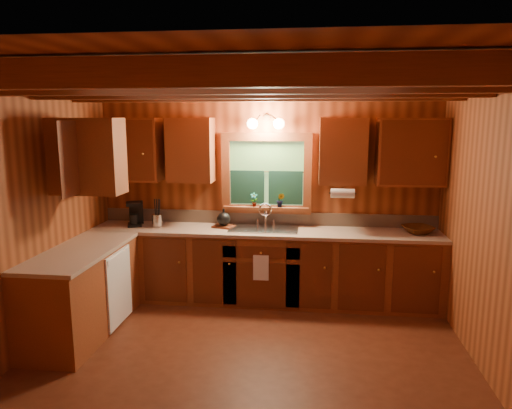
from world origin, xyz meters
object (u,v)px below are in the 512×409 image
object	(u,v)px
cutting_board	(224,226)
wicker_basket	(418,230)
sink	(264,233)
coffee_maker	(135,214)

from	to	relation	value
cutting_board	wicker_basket	xyz separation A→B (m)	(2.31, -0.02, 0.03)
sink	coffee_maker	world-z (taller)	same
coffee_maker	sink	bearing A→B (deg)	-21.22
sink	coffee_maker	distance (m)	1.63
cutting_board	wicker_basket	world-z (taller)	wicker_basket
coffee_maker	wicker_basket	xyz separation A→B (m)	(3.43, 0.01, -0.11)
coffee_maker	wicker_basket	size ratio (longest dim) A/B	0.87
wicker_basket	cutting_board	bearing A→B (deg)	179.53
coffee_maker	wicker_basket	bearing A→B (deg)	-20.68
sink	wicker_basket	bearing A→B (deg)	0.61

